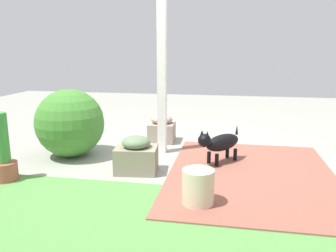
{
  "coord_description": "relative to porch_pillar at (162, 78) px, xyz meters",
  "views": [
    {
      "loc": [
        -0.57,
        4.22,
        1.37
      ],
      "look_at": [
        0.21,
        -0.0,
        0.39
      ],
      "focal_mm": 36.54,
      "sensor_mm": 36.0,
      "label": 1
    }
  ],
  "objects": [
    {
      "name": "ceramic_urn",
      "position": [
        -0.63,
        1.52,
        -0.83
      ],
      "size": [
        0.29,
        0.29,
        0.33
      ],
      "primitive_type": "cylinder",
      "color": "beige",
      "rests_on": "ground"
    },
    {
      "name": "stone_planter_nearest",
      "position": [
        0.11,
        -0.53,
        -0.81
      ],
      "size": [
        0.39,
        0.41,
        0.41
      ],
      "color": "gray",
      "rests_on": "ground"
    },
    {
      "name": "brick_path",
      "position": [
        -1.14,
        0.68,
        -0.99
      ],
      "size": [
        1.8,
        2.4,
        0.02
      ],
      "primitive_type": "cube",
      "color": "brown",
      "rests_on": "ground"
    },
    {
      "name": "round_shrub",
      "position": [
        1.13,
        0.38,
        -0.56
      ],
      "size": [
        0.87,
        0.87,
        0.87
      ],
      "primitive_type": "sphere",
      "color": "#3F7D2E",
      "rests_on": "ground"
    },
    {
      "name": "stone_planter_mid",
      "position": [
        0.14,
        0.8,
        -0.81
      ],
      "size": [
        0.5,
        0.4,
        0.42
      ],
      "color": "gray",
      "rests_on": "ground"
    },
    {
      "name": "terracotta_pot_tall",
      "position": [
        1.43,
        1.3,
        -0.74
      ],
      "size": [
        0.25,
        0.25,
        0.73
      ],
      "color": "#A6503E",
      "rests_on": "ground"
    },
    {
      "name": "ground_plane",
      "position": [
        -0.31,
        0.13,
        -1.0
      ],
      "size": [
        12.0,
        12.0,
        0.0
      ],
      "primitive_type": "plane",
      "color": "gray"
    },
    {
      "name": "dog",
      "position": [
        -0.78,
        0.36,
        -0.73
      ],
      "size": [
        0.52,
        0.59,
        0.46
      ],
      "color": "black",
      "rests_on": "ground"
    },
    {
      "name": "porch_pillar",
      "position": [
        0.0,
        0.0,
        0.0
      ],
      "size": [
        0.11,
        0.11,
        2.0
      ],
      "primitive_type": "cube",
      "color": "white",
      "rests_on": "ground"
    }
  ]
}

